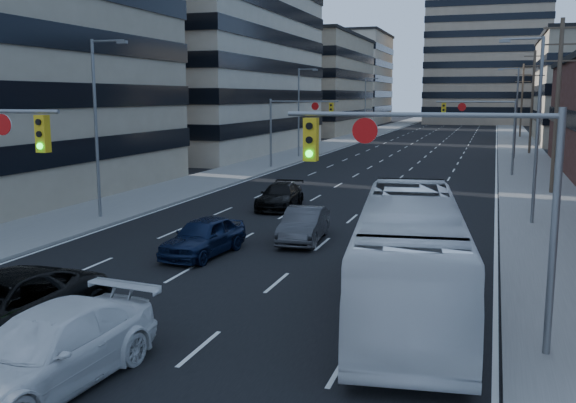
{
  "coord_description": "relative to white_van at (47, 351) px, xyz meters",
  "views": [
    {
      "loc": [
        8.57,
        -7.79,
        6.25
      ],
      "look_at": [
        1.04,
        15.58,
        2.2
      ],
      "focal_mm": 40.0,
      "sensor_mm": 36.0,
      "label": 1
    }
  ],
  "objects": [
    {
      "name": "road_surface",
      "position": [
        0.36,
        126.96,
        -0.83
      ],
      "size": [
        18.0,
        300.0,
        0.02
      ],
      "primitive_type": "cube",
      "color": "black",
      "rests_on": "ground"
    },
    {
      "name": "sidewalk_left",
      "position": [
        -11.14,
        126.96,
        -0.77
      ],
      "size": [
        5.0,
        300.0,
        0.15
      ],
      "primitive_type": "cube",
      "color": "slate",
      "rests_on": "ground"
    },
    {
      "name": "sidewalk_right",
      "position": [
        11.86,
        126.96,
        -0.77
      ],
      "size": [
        5.0,
        300.0,
        0.15
      ],
      "primitive_type": "cube",
      "color": "slate",
      "rests_on": "ground"
    },
    {
      "name": "office_left_mid",
      "position": [
        -26.64,
        56.96,
        13.16
      ],
      "size": [
        26.0,
        34.0,
        28.0
      ],
      "primitive_type": "cube",
      "color": "#ADA089",
      "rests_on": "ground"
    },
    {
      "name": "office_left_far",
      "position": [
        -23.64,
        96.96,
        7.16
      ],
      "size": [
        20.0,
        30.0,
        16.0
      ],
      "primitive_type": "cube",
      "color": "gray",
      "rests_on": "ground"
    },
    {
      "name": "bg_block_left",
      "position": [
        -27.64,
        136.96,
        9.16
      ],
      "size": [
        24.0,
        24.0,
        20.0
      ],
      "primitive_type": "cube",
      "color": "#ADA089",
      "rests_on": "ground"
    },
    {
      "name": "signal_near_right",
      "position": [
        7.81,
        4.96,
        3.48
      ],
      "size": [
        6.59,
        0.33,
        6.0
      ],
      "color": "slate",
      "rests_on": "ground"
    },
    {
      "name": "signal_far_left",
      "position": [
        -7.32,
        41.96,
        3.46
      ],
      "size": [
        6.09,
        0.33,
        6.0
      ],
      "color": "slate",
      "rests_on": "ground"
    },
    {
      "name": "signal_far_right",
      "position": [
        8.04,
        41.96,
        3.46
      ],
      "size": [
        6.09,
        0.33,
        6.0
      ],
      "color": "slate",
      "rests_on": "ground"
    },
    {
      "name": "utility_pole_block",
      "position": [
        12.56,
        32.96,
        4.94
      ],
      "size": [
        2.2,
        0.28,
        11.0
      ],
      "color": "#4C3D2D",
      "rests_on": "ground"
    },
    {
      "name": "utility_pole_midblock",
      "position": [
        12.56,
        62.96,
        4.94
      ],
      "size": [
        2.2,
        0.28,
        11.0
      ],
      "color": "#4C3D2D",
      "rests_on": "ground"
    },
    {
      "name": "utility_pole_distant",
      "position": [
        12.56,
        92.96,
        4.94
      ],
      "size": [
        2.2,
        0.28,
        11.0
      ],
      "color": "#4C3D2D",
      "rests_on": "ground"
    },
    {
      "name": "streetlight_left_near",
      "position": [
        -9.98,
        16.96,
        4.21
      ],
      "size": [
        2.03,
        0.22,
        9.0
      ],
      "color": "slate",
      "rests_on": "ground"
    },
    {
      "name": "streetlight_left_mid",
      "position": [
        -9.98,
        51.96,
        4.21
      ],
      "size": [
        2.03,
        0.22,
        9.0
      ],
      "color": "slate",
      "rests_on": "ground"
    },
    {
      "name": "streetlight_left_far",
      "position": [
        -9.98,
        86.96,
        4.21
      ],
      "size": [
        2.03,
        0.22,
        9.0
      ],
      "color": "slate",
      "rests_on": "ground"
    },
    {
      "name": "streetlight_right_near",
      "position": [
        10.7,
        21.96,
        4.21
      ],
      "size": [
        2.03,
        0.22,
        9.0
      ],
      "color": "slate",
      "rests_on": "ground"
    },
    {
      "name": "streetlight_right_far",
      "position": [
        10.7,
        56.96,
        4.21
      ],
      "size": [
        2.03,
        0.22,
        9.0
      ],
      "color": "slate",
      "rests_on": "ground"
    },
    {
      "name": "white_van",
      "position": [
        0.0,
        0.0,
        0.0
      ],
      "size": [
        2.89,
        6.0,
        1.68
      ],
      "primitive_type": "imported",
      "rotation": [
        0.0,
        0.0,
        -0.09
      ],
      "color": "silver",
      "rests_on": "ground"
    },
    {
      "name": "transit_bus",
      "position": [
        6.74,
        7.52,
        0.85
      ],
      "size": [
        4.37,
        12.43,
        3.39
      ],
      "primitive_type": "imported",
      "rotation": [
        0.0,
        0.0,
        0.13
      ],
      "color": "white",
      "rests_on": "ground"
    },
    {
      "name": "sedan_blue",
      "position": [
        -1.82,
        11.67,
        -0.07
      ],
      "size": [
        2.26,
        4.66,
        1.53
      ],
      "primitive_type": "imported",
      "rotation": [
        0.0,
        0.0,
        -0.1
      ],
      "color": "black",
      "rests_on": "ground"
    },
    {
      "name": "sedan_grey_center",
      "position": [
        1.24,
        15.29,
        -0.11
      ],
      "size": [
        1.93,
        4.58,
        1.47
      ],
      "primitive_type": "imported",
      "rotation": [
        0.0,
        0.0,
        0.08
      ],
      "color": "#37373A",
      "rests_on": "ground"
    },
    {
      "name": "sedan_black_far",
      "position": [
        -2.37,
        22.82,
        -0.14
      ],
      "size": [
        2.28,
        4.94,
        1.4
      ],
      "primitive_type": "imported",
      "rotation": [
        0.0,
        0.0,
        0.07
      ],
      "color": "black",
      "rests_on": "ground"
    },
    {
      "name": "sedan_grey_right",
      "position": [
        4.93,
        26.62,
        -0.1
      ],
      "size": [
        2.09,
        4.5,
        1.49
      ],
      "primitive_type": "imported",
      "rotation": [
        0.0,
        0.0,
        -0.08
      ],
      "color": "#313133",
      "rests_on": "ground"
    }
  ]
}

